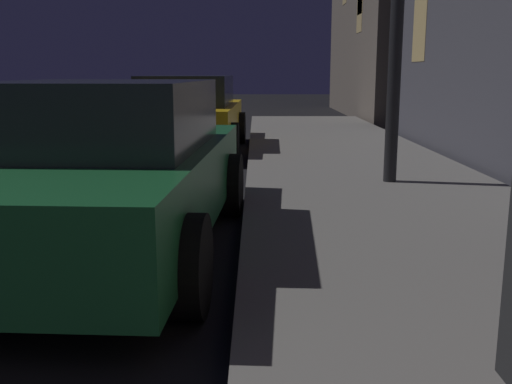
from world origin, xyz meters
name	(u,v)px	position (x,y,z in m)	size (l,w,h in m)	color
car_green	(102,169)	(2.85, 4.47, 0.71)	(2.27, 4.40, 1.43)	#19592D
car_yellow_cab	(188,114)	(2.85, 10.91, 0.72)	(2.10, 4.17, 1.43)	gold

